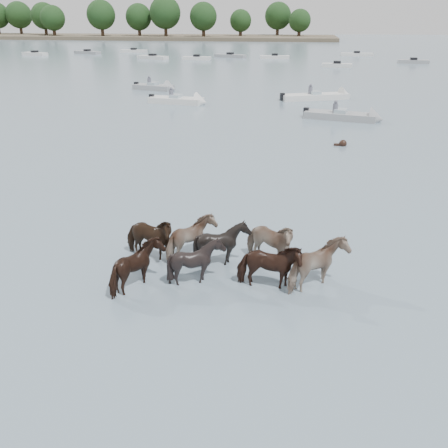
# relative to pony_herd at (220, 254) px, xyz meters

# --- Properties ---
(ground) EXTENTS (400.00, 400.00, 0.00)m
(ground) POSITION_rel_pony_herd_xyz_m (1.62, -0.57, -0.61)
(ground) COLOR slate
(ground) RESTS_ON ground
(shoreline) EXTENTS (160.00, 30.00, 1.00)m
(shoreline) POSITION_rel_pony_herd_xyz_m (-68.38, 149.43, -0.11)
(shoreline) COLOR #4C4233
(shoreline) RESTS_ON ground
(pony_herd) EXTENTS (6.85, 3.54, 1.51)m
(pony_herd) POSITION_rel_pony_herd_xyz_m (0.00, 0.00, 0.00)
(pony_herd) COLOR black
(pony_herd) RESTS_ON ground
(swimming_pony) EXTENTS (0.72, 0.44, 0.44)m
(swimming_pony) POSITION_rel_pony_herd_xyz_m (4.46, 15.70, -0.51)
(swimming_pony) COLOR black
(swimming_pony) RESTS_ON ground
(motorboat_a) EXTENTS (5.23, 2.33, 1.92)m
(motorboat_a) POSITION_rel_pony_herd_xyz_m (-7.68, 28.28, -0.38)
(motorboat_a) COLOR silver
(motorboat_a) RESTS_ON ground
(motorboat_b) EXTENTS (5.68, 2.85, 1.92)m
(motorboat_b) POSITION_rel_pony_herd_xyz_m (5.59, 23.32, -0.39)
(motorboat_b) COLOR gray
(motorboat_b) RESTS_ON ground
(motorboat_c) EXTENTS (6.58, 3.90, 1.92)m
(motorboat_c) POSITION_rel_pony_herd_xyz_m (3.93, 32.55, -0.39)
(motorboat_c) COLOR silver
(motorboat_c) RESTS_ON ground
(motorboat_f) EXTENTS (4.73, 2.68, 1.92)m
(motorboat_f) POSITION_rel_pony_herd_xyz_m (-11.95, 35.79, -0.38)
(motorboat_f) COLOR gray
(motorboat_f) RESTS_ON ground
(distant_flotilla) EXTENTS (105.79, 27.34, 0.93)m
(distant_flotilla) POSITION_rel_pony_herd_xyz_m (1.28, 75.73, -0.36)
(distant_flotilla) COLOR silver
(distant_flotilla) RESTS_ON ground
(treeline) EXTENTS (143.96, 22.48, 12.37)m
(treeline) POSITION_rel_pony_herd_xyz_m (-70.62, 148.58, 6.11)
(treeline) COLOR #382619
(treeline) RESTS_ON ground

